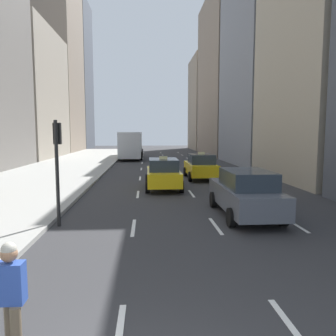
{
  "coord_description": "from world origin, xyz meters",
  "views": [
    {
      "loc": [
        0.25,
        -2.78,
        3.17
      ],
      "look_at": [
        1.43,
        14.89,
        1.27
      ],
      "focal_mm": 35.0,
      "sensor_mm": 36.0,
      "label": 1
    }
  ],
  "objects_px": {
    "taxi_second": "(201,166)",
    "sedan_black_near": "(245,193)",
    "taxi_lead": "(163,174)",
    "city_bus": "(131,144)",
    "traffic_light_pole": "(57,156)",
    "skateboarder": "(11,299)"
  },
  "relations": [
    {
      "from": "taxi_second",
      "to": "skateboarder",
      "type": "height_order",
      "value": "taxi_second"
    },
    {
      "from": "taxi_lead",
      "to": "traffic_light_pole",
      "type": "height_order",
      "value": "traffic_light_pole"
    },
    {
      "from": "traffic_light_pole",
      "to": "skateboarder",
      "type": "bearing_deg",
      "value": -80.35
    },
    {
      "from": "taxi_lead",
      "to": "skateboarder",
      "type": "distance_m",
      "value": 14.36
    },
    {
      "from": "city_bus",
      "to": "skateboarder",
      "type": "distance_m",
      "value": 37.09
    },
    {
      "from": "taxi_lead",
      "to": "city_bus",
      "type": "bearing_deg",
      "value": 96.98
    },
    {
      "from": "taxi_second",
      "to": "skateboarder",
      "type": "bearing_deg",
      "value": -107.2
    },
    {
      "from": "taxi_second",
      "to": "taxi_lead",
      "type": "bearing_deg",
      "value": -125.72
    },
    {
      "from": "skateboarder",
      "to": "city_bus",
      "type": "bearing_deg",
      "value": 90.07
    },
    {
      "from": "taxi_lead",
      "to": "skateboarder",
      "type": "bearing_deg",
      "value": -101.11
    },
    {
      "from": "sedan_black_near",
      "to": "skateboarder",
      "type": "height_order",
      "value": "sedan_black_near"
    },
    {
      "from": "taxi_lead",
      "to": "skateboarder",
      "type": "height_order",
      "value": "taxi_lead"
    },
    {
      "from": "sedan_black_near",
      "to": "taxi_lead",
      "type": "bearing_deg",
      "value": 113.85
    },
    {
      "from": "taxi_second",
      "to": "sedan_black_near",
      "type": "xyz_separation_m",
      "value": [
        0.0,
        -10.23,
        0.03
      ]
    },
    {
      "from": "taxi_second",
      "to": "sedan_black_near",
      "type": "relative_size",
      "value": 0.92
    },
    {
      "from": "sedan_black_near",
      "to": "skateboarder",
      "type": "bearing_deg",
      "value": -125.67
    },
    {
      "from": "taxi_lead",
      "to": "traffic_light_pole",
      "type": "bearing_deg",
      "value": -118.93
    },
    {
      "from": "taxi_lead",
      "to": "taxi_second",
      "type": "height_order",
      "value": "same"
    },
    {
      "from": "sedan_black_near",
      "to": "traffic_light_pole",
      "type": "height_order",
      "value": "traffic_light_pole"
    },
    {
      "from": "skateboarder",
      "to": "traffic_light_pole",
      "type": "height_order",
      "value": "traffic_light_pole"
    },
    {
      "from": "sedan_black_near",
      "to": "city_bus",
      "type": "relative_size",
      "value": 0.41
    },
    {
      "from": "taxi_second",
      "to": "sedan_black_near",
      "type": "bearing_deg",
      "value": -90.0
    }
  ]
}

